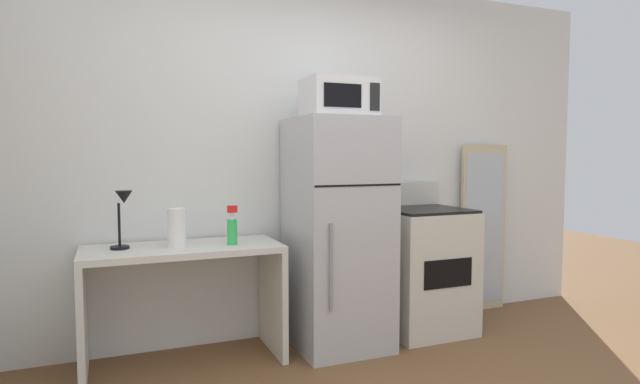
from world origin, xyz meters
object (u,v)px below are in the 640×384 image
microwave (339,98)px  leaning_mirror (483,228)px  desk (183,281)px  spray_bottle (232,229)px  paper_towel_roll (176,228)px  desk_lamp (123,209)px  oven_range (423,269)px  refrigerator (337,233)px

microwave → leaning_mirror: microwave is taller
desk → spray_bottle: 0.44m
microwave → paper_towel_roll: bearing=177.3°
spray_bottle → microwave: bearing=-0.9°
desk_lamp → oven_range: (2.09, -0.05, -0.52)m
spray_bottle → paper_towel_roll: bearing=173.5°
refrigerator → paper_towel_roll: bearing=178.4°
spray_bottle → leaning_mirror: leaning_mirror is taller
desk_lamp → spray_bottle: (0.64, -0.09, -0.14)m
paper_towel_roll → leaning_mirror: (2.55, 0.26, -0.17)m
spray_bottle → leaning_mirror: bearing=7.6°
desk → desk_lamp: bearing=175.8°
paper_towel_roll → oven_range: size_ratio=0.22×
desk → oven_range: size_ratio=1.09×
desk → paper_towel_roll: size_ratio=5.02×
oven_range → leaning_mirror: 0.83m
microwave → spray_bottle: bearing=179.1°
desk → leaning_mirror: (2.51, 0.23, 0.17)m
desk_lamp → spray_bottle: size_ratio=1.42×
paper_towel_roll → oven_range: (1.79, 0.00, -0.40)m
microwave → oven_range: size_ratio=0.42×
desk_lamp → paper_towel_roll: 0.33m
spray_bottle → refrigerator: bearing=0.7°
spray_bottle → desk_lamp: bearing=171.7°
refrigerator → oven_range: (0.72, 0.03, -0.32)m
paper_towel_roll → microwave: bearing=-2.7°
oven_range → leaning_mirror: bearing=18.6°
paper_towel_roll → microwave: 1.35m
paper_towel_roll → refrigerator: size_ratio=0.15×
refrigerator → microwave: microwave is taller
paper_towel_roll → desk: bearing=37.1°
leaning_mirror → microwave: bearing=-168.3°
desk_lamp → microwave: size_ratio=0.77×
desk → microwave: size_ratio=2.62×
paper_towel_roll → leaning_mirror: size_ratio=0.17×
paper_towel_roll → desk_lamp: bearing=169.8°
desk → paper_towel_roll: bearing=-142.9°
paper_towel_roll → microwave: microwave is taller
paper_towel_roll → spray_bottle: bearing=-6.5°
oven_range → desk: bearing=179.1°
desk_lamp → refrigerator: refrigerator is taller
desk → oven_range: oven_range is taller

